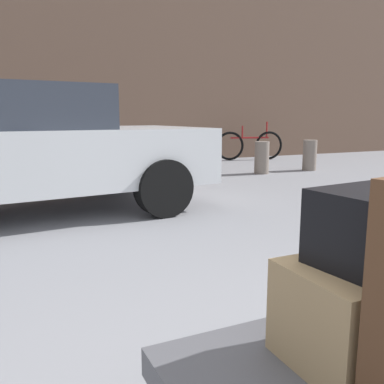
% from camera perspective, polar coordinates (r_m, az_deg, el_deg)
% --- Properties ---
extents(duffel_bag_tan_stacked_top, '(0.62, 0.36, 0.31)m').
position_cam_1_polar(duffel_bag_tan_stacked_top, '(1.50, 24.15, -14.26)').
color(duffel_bag_tan_stacked_top, '#9E7F56').
rests_on(duffel_bag_tan_stacked_top, luggage_cart).
extents(parked_car, '(4.44, 2.23, 1.42)m').
position_cam_1_polar(parked_car, '(4.95, -24.21, 5.51)').
color(parked_car, silver).
rests_on(parked_car, ground_plane).
extents(bicycle_leaning, '(1.73, 0.46, 0.96)m').
position_cam_1_polar(bicycle_leaning, '(10.75, 7.87, 6.34)').
color(bicycle_leaning, black).
rests_on(bicycle_leaning, ground_plane).
extents(bollard_kerb_near, '(0.28, 0.28, 0.62)m').
position_cam_1_polar(bollard_kerb_near, '(7.49, 0.60, 4.27)').
color(bollard_kerb_near, '#72665B').
rests_on(bollard_kerb_near, ground_plane).
extents(bollard_kerb_mid, '(0.28, 0.28, 0.62)m').
position_cam_1_polar(bollard_kerb_mid, '(8.19, 9.49, 4.65)').
color(bollard_kerb_mid, '#72665B').
rests_on(bollard_kerb_mid, ground_plane).
extents(bollard_kerb_far, '(0.28, 0.28, 0.62)m').
position_cam_1_polar(bollard_kerb_far, '(8.91, 15.75, 4.85)').
color(bollard_kerb_far, '#72665B').
rests_on(bollard_kerb_far, ground_plane).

